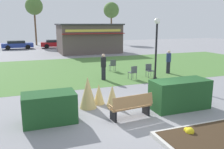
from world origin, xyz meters
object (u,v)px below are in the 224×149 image
parked_car_west_slot (17,45)px  cafe_chair_west (133,71)px  cafe_chair_east (113,64)px  parked_car_center_slot (55,43)px  lamppost_mid (156,42)px  person_strolling (168,62)px  park_bench (131,106)px  person_standing (103,67)px  cafe_chair_center (149,69)px  tree_left_bg (111,10)px  food_kiosk (89,38)px  trash_bin (57,111)px  tree_right_bg (34,7)px

parked_car_west_slot → cafe_chair_west: bearing=-71.7°
cafe_chair_east → parked_car_center_slot: (-1.88, 19.60, 0.12)m
parked_car_west_slot → parked_car_center_slot: (5.30, 0.01, 0.00)m
lamppost_mid → person_strolling: 3.02m
cafe_chair_east → park_bench: bearing=-106.0°
person_standing → person_strolling: bearing=14.2°
park_bench → person_standing: person_standing is taller
cafe_chair_center → parked_car_west_slot: parked_car_west_slot is taller
cafe_chair_east → parked_car_west_slot: (-7.18, 19.59, 0.12)m
park_bench → tree_left_bg: tree_left_bg is taller
cafe_chair_center → person_strolling: 2.02m
park_bench → parked_car_west_slot: 28.79m
parked_car_west_slot → park_bench: bearing=-80.7°
food_kiosk → cafe_chair_west: food_kiosk is taller
person_standing → parked_car_center_slot: size_ratio=0.39×
lamppost_mid → cafe_chair_east: lamppost_mid is taller
trash_bin → cafe_chair_west: (5.55, 5.15, 0.14)m
food_kiosk → cafe_chair_west: (-1.08, -15.29, -1.25)m
trash_bin → tree_left_bg: bearing=66.6°
cafe_chair_center → tree_right_bg: size_ratio=0.12×
person_strolling → cafe_chair_east: bearing=167.6°
food_kiosk → tree_left_bg: bearing=58.5°
lamppost_mid → trash_bin: 8.37m
parked_car_center_slot → tree_left_bg: 12.95m
tree_right_bg → person_standing: bearing=-84.3°
tree_left_bg → lamppost_mid: bearing=-104.6°
person_strolling → parked_car_center_slot: person_strolling is taller
cafe_chair_west → parked_car_west_slot: (-7.48, 22.59, 0.12)m
cafe_chair_center → trash_bin: bearing=-141.8°
cafe_chair_west → tree_right_bg: size_ratio=0.12×
trash_bin → person_strolling: size_ratio=0.46×
food_kiosk → tree_left_bg: 14.93m
lamppost_mid → trash_bin: bearing=-146.7°
parked_car_west_slot → tree_left_bg: size_ratio=0.59×
person_standing → parked_car_west_slot: person_standing is taller
person_strolling → parked_car_west_slot: 24.22m
cafe_chair_east → parked_car_center_slot: size_ratio=0.21×
lamppost_mid → person_strolling: bearing=38.0°
park_bench → parked_car_center_slot: (0.65, 28.41, 0.16)m
cafe_chair_center → parked_car_center_slot: (-3.52, 22.32, 0.12)m
cafe_chair_west → tree_left_bg: (8.59, 27.54, 5.32)m
lamppost_mid → parked_car_west_slot: 24.93m
food_kiosk → tree_right_bg: tree_right_bg is taller
lamppost_mid → person_standing: size_ratio=2.31×
park_bench → cafe_chair_center: (4.17, 6.09, 0.05)m
tree_right_bg → parked_car_center_slot: bearing=-66.7°
cafe_chair_west → park_bench: bearing=-116.0°
trash_bin → person_standing: person_standing is taller
park_bench → person_strolling: person_strolling is taller
person_standing → food_kiosk: bearing=89.8°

